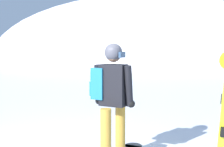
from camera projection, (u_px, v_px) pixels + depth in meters
ridge_peak_main at (146, 60)px, 33.12m from camera, size 32.83×29.55×13.75m
snowboarder_main at (111, 100)px, 4.18m from camera, size 0.81×1.75×1.71m
rock_dark at (99, 96)px, 9.91m from camera, size 0.64×0.55×0.45m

